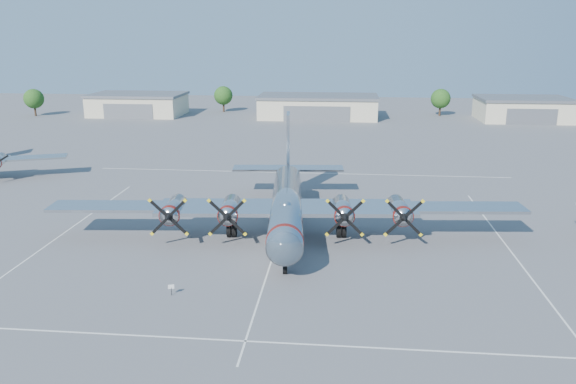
# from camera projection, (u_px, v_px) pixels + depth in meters

# --- Properties ---
(ground) EXTENTS (260.00, 260.00, 0.00)m
(ground) POSITION_uv_depth(u_px,v_px,m) (281.00, 230.00, 58.13)
(ground) COLOR #5C5C5F
(ground) RESTS_ON ground
(parking_lines) EXTENTS (60.00, 50.08, 0.01)m
(parking_lines) POSITION_uv_depth(u_px,v_px,m) (280.00, 236.00, 56.45)
(parking_lines) COLOR silver
(parking_lines) RESTS_ON ground
(hangar_west) EXTENTS (22.60, 14.60, 5.40)m
(hangar_west) POSITION_uv_depth(u_px,v_px,m) (138.00, 104.00, 140.13)
(hangar_west) COLOR beige
(hangar_west) RESTS_ON ground
(hangar_center) EXTENTS (28.60, 14.60, 5.40)m
(hangar_center) POSITION_uv_depth(u_px,v_px,m) (318.00, 106.00, 135.92)
(hangar_center) COLOR beige
(hangar_center) RESTS_ON ground
(hangar_east) EXTENTS (20.60, 14.60, 5.40)m
(hangar_east) POSITION_uv_depth(u_px,v_px,m) (523.00, 109.00, 131.42)
(hangar_east) COLOR beige
(hangar_east) RESTS_ON ground
(tree_far_west) EXTENTS (4.80, 4.80, 6.64)m
(tree_far_west) POSITION_uv_depth(u_px,v_px,m) (34.00, 99.00, 138.26)
(tree_far_west) COLOR #382619
(tree_far_west) RESTS_ON ground
(tree_west) EXTENTS (4.80, 4.80, 6.64)m
(tree_west) POSITION_uv_depth(u_px,v_px,m) (223.00, 96.00, 145.54)
(tree_west) COLOR #382619
(tree_west) RESTS_ON ground
(tree_east) EXTENTS (4.80, 4.80, 6.64)m
(tree_east) POSITION_uv_depth(u_px,v_px,m) (441.00, 99.00, 138.48)
(tree_east) COLOR #382619
(tree_east) RESTS_ON ground
(main_bomber_b29) EXTENTS (49.01, 35.64, 10.27)m
(main_bomber_b29) POSITION_uv_depth(u_px,v_px,m) (287.00, 230.00, 58.07)
(main_bomber_b29) COLOR silver
(main_bomber_b29) RESTS_ON ground
(info_placard) EXTENTS (0.46, 0.18, 0.90)m
(info_placard) POSITION_uv_depth(u_px,v_px,m) (171.00, 288.00, 43.41)
(info_placard) COLOR black
(info_placard) RESTS_ON ground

